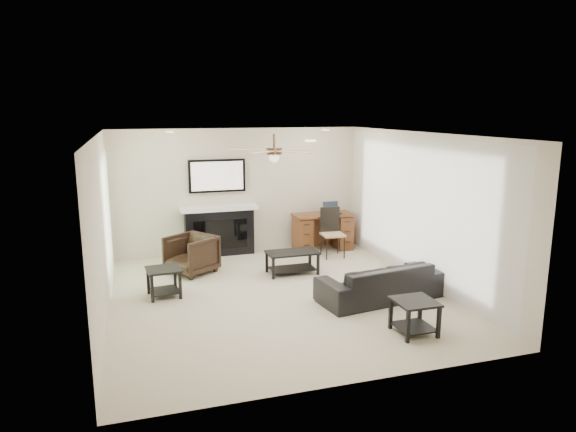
% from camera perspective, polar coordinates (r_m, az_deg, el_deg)
% --- Properties ---
extents(room_shell, '(5.50, 5.54, 2.52)m').
position_cam_1_polar(room_shell, '(7.80, -0.16, 3.12)').
color(room_shell, '#C0AE9A').
rests_on(room_shell, ground).
extents(sofa, '(2.01, 1.02, 0.56)m').
position_cam_1_polar(sofa, '(8.01, 10.19, -7.17)').
color(sofa, black).
rests_on(sofa, ground).
extents(armchair, '(1.04, 1.03, 0.69)m').
position_cam_1_polar(armchair, '(9.26, -10.69, -4.21)').
color(armchair, black).
rests_on(armchair, ground).
extents(coffee_table, '(0.90, 0.51, 0.40)m').
position_cam_1_polar(coffee_table, '(9.12, 0.47, -5.19)').
color(coffee_table, black).
rests_on(coffee_table, ground).
extents(end_table_near, '(0.52, 0.52, 0.45)m').
position_cam_1_polar(end_table_near, '(6.95, 13.85, -10.84)').
color(end_table_near, black).
rests_on(end_table_near, ground).
extents(end_table_left, '(0.55, 0.55, 0.45)m').
position_cam_1_polar(end_table_left, '(8.25, -13.62, -7.18)').
color(end_table_left, black).
rests_on(end_table_left, ground).
extents(fireplace_unit, '(1.52, 0.34, 1.91)m').
position_cam_1_polar(fireplace_unit, '(10.19, -7.68, 0.88)').
color(fireplace_unit, black).
rests_on(fireplace_unit, ground).
extents(desk, '(1.22, 0.56, 0.76)m').
position_cam_1_polar(desk, '(10.62, 3.87, -1.77)').
color(desk, '#442611').
rests_on(desk, ground).
extents(desk_chair, '(0.44, 0.46, 0.97)m').
position_cam_1_polar(desk_chair, '(10.10, 5.00, -1.88)').
color(desk_chair, black).
rests_on(desk_chair, ground).
extents(laptop, '(0.33, 0.24, 0.23)m').
position_cam_1_polar(laptop, '(10.57, 4.96, 0.89)').
color(laptop, black).
rests_on(laptop, desk).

